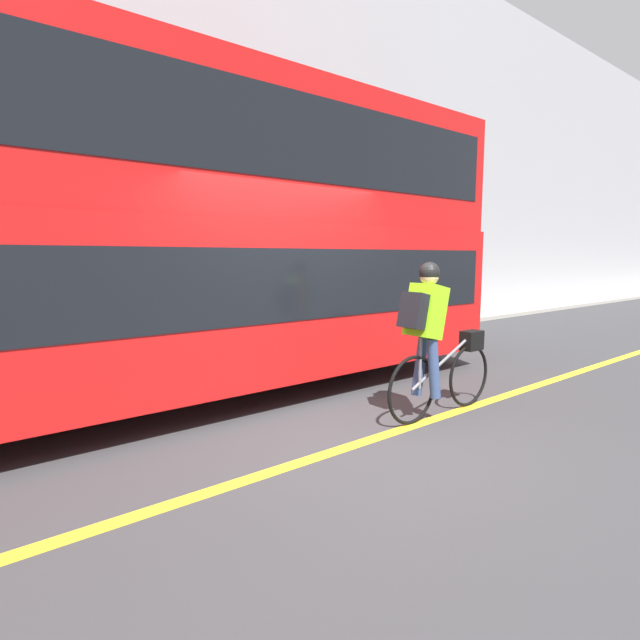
% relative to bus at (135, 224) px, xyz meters
% --- Properties ---
extents(ground_plane, '(80.00, 80.00, 0.00)m').
position_rel_bus_xyz_m(ground_plane, '(1.27, -2.38, -2.07)').
color(ground_plane, '#38383A').
extents(road_center_line, '(50.00, 0.14, 0.01)m').
position_rel_bus_xyz_m(road_center_line, '(1.27, -2.41, -2.07)').
color(road_center_line, yellow).
rests_on(road_center_line, ground_plane).
extents(sidewalk_curb, '(60.00, 1.67, 0.10)m').
position_rel_bus_xyz_m(sidewalk_curb, '(1.27, 2.69, -2.02)').
color(sidewalk_curb, '#A8A399').
rests_on(sidewalk_curb, ground_plane).
extents(building_facade, '(60.00, 0.30, 9.54)m').
position_rel_bus_xyz_m(building_facade, '(1.27, 3.67, 2.70)').
color(building_facade, '#9E9EA3').
rests_on(building_facade, ground_plane).
extents(bus, '(9.70, 2.49, 3.74)m').
position_rel_bus_xyz_m(bus, '(0.00, 0.00, 0.00)').
color(bus, black).
rests_on(bus, ground_plane).
extents(cyclist_on_bike, '(1.71, 0.32, 1.67)m').
position_rel_bus_xyz_m(cyclist_on_bike, '(2.24, -2.36, -1.18)').
color(cyclist_on_bike, black).
rests_on(cyclist_on_bike, ground_plane).
extents(street_sign_post, '(0.36, 0.09, 2.39)m').
position_rel_bus_xyz_m(street_sign_post, '(8.05, 2.60, -0.63)').
color(street_sign_post, '#59595B').
rests_on(street_sign_post, sidewalk_curb).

